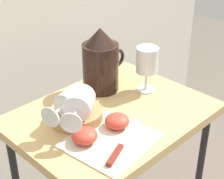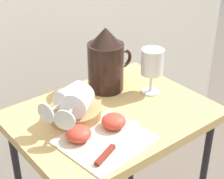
{
  "view_description": "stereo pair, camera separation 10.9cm",
  "coord_description": "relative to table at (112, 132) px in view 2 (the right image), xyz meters",
  "views": [
    {
      "loc": [
        -0.67,
        -0.67,
        1.33
      ],
      "look_at": [
        0.0,
        0.0,
        0.8
      ],
      "focal_mm": 58.65,
      "sensor_mm": 36.0,
      "label": 1
    },
    {
      "loc": [
        -0.59,
        -0.74,
        1.33
      ],
      "look_at": [
        0.0,
        0.0,
        0.8
      ],
      "focal_mm": 58.65,
      "sensor_mm": 36.0,
      "label": 2
    }
  ],
  "objects": [
    {
      "name": "table",
      "position": [
        0.0,
        0.0,
        0.0
      ],
      "size": [
        0.6,
        0.45,
        0.72
      ],
      "color": "tan",
      "rests_on": "ground_plane"
    },
    {
      "name": "linen_napkin",
      "position": [
        -0.1,
        -0.1,
        0.08
      ],
      "size": [
        0.25,
        0.23,
        0.0
      ],
      "primitive_type": "cube",
      "rotation": [
        0.0,
        0.0,
        0.12
      ],
      "color": "beige",
      "rests_on": "table"
    },
    {
      "name": "basket_tray",
      "position": [
        -0.1,
        0.05,
        0.09
      ],
      "size": [
        0.16,
        0.16,
        0.03
      ],
      "primitive_type": "cylinder",
      "color": "#AD8451",
      "rests_on": "table"
    },
    {
      "name": "pitcher",
      "position": [
        0.08,
        0.13,
        0.16
      ],
      "size": [
        0.17,
        0.12,
        0.22
      ],
      "color": "black",
      "rests_on": "table"
    },
    {
      "name": "wine_glass_upright",
      "position": [
        0.18,
        0.02,
        0.18
      ],
      "size": [
        0.07,
        0.07,
        0.16
      ],
      "color": "silver",
      "rests_on": "table"
    },
    {
      "name": "wine_glass_tipped_near",
      "position": [
        -0.11,
        0.02,
        0.15
      ],
      "size": [
        0.16,
        0.14,
        0.08
      ],
      "color": "silver",
      "rests_on": "basket_tray"
    },
    {
      "name": "wine_glass_tipped_far",
      "position": [
        -0.12,
        0.05,
        0.14
      ],
      "size": [
        0.16,
        0.1,
        0.07
      ],
      "color": "silver",
      "rests_on": "basket_tray"
    },
    {
      "name": "apple_half_left",
      "position": [
        -0.16,
        -0.06,
        0.1
      ],
      "size": [
        0.07,
        0.07,
        0.04
      ],
      "primitive_type": "ellipsoid",
      "color": "#CC3D2D",
      "rests_on": "linen_napkin"
    },
    {
      "name": "apple_half_right",
      "position": [
        -0.05,
        -0.07,
        0.1
      ],
      "size": [
        0.07,
        0.07,
        0.04
      ],
      "primitive_type": "ellipsoid",
      "color": "#CC3D2D",
      "rests_on": "linen_napkin"
    },
    {
      "name": "knife",
      "position": [
        -0.12,
        -0.15,
        0.08
      ],
      "size": [
        0.21,
        0.1,
        0.01
      ],
      "color": "silver",
      "rests_on": "linen_napkin"
    }
  ]
}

